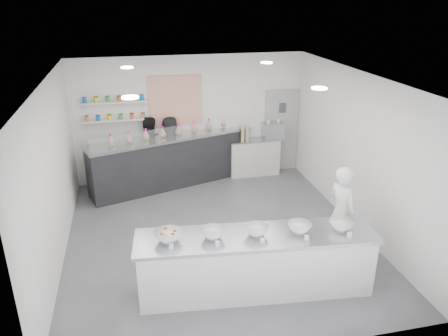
# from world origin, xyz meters

# --- Properties ---
(floor) EXTENTS (6.00, 6.00, 0.00)m
(floor) POSITION_xyz_m (0.00, 0.00, 0.00)
(floor) COLOR #515156
(floor) RESTS_ON ground
(ceiling) EXTENTS (6.00, 6.00, 0.00)m
(ceiling) POSITION_xyz_m (0.00, 0.00, 3.00)
(ceiling) COLOR white
(ceiling) RESTS_ON floor
(back_wall) EXTENTS (5.50, 0.00, 5.50)m
(back_wall) POSITION_xyz_m (0.00, 3.00, 1.50)
(back_wall) COLOR white
(back_wall) RESTS_ON floor
(left_wall) EXTENTS (0.00, 6.00, 6.00)m
(left_wall) POSITION_xyz_m (-2.75, 0.00, 1.50)
(left_wall) COLOR white
(left_wall) RESTS_ON floor
(right_wall) EXTENTS (0.00, 6.00, 6.00)m
(right_wall) POSITION_xyz_m (2.75, 0.00, 1.50)
(right_wall) COLOR white
(right_wall) RESTS_ON floor
(back_door) EXTENTS (0.88, 0.04, 2.10)m
(back_door) POSITION_xyz_m (2.30, 2.97, 1.05)
(back_door) COLOR #9D9E9B
(back_door) RESTS_ON floor
(pattern_panel) EXTENTS (1.25, 0.03, 1.20)m
(pattern_panel) POSITION_xyz_m (-0.35, 2.98, 1.95)
(pattern_panel) COLOR #DD5A35
(pattern_panel) RESTS_ON back_wall
(jar_shelf_lower) EXTENTS (1.45, 0.22, 0.04)m
(jar_shelf_lower) POSITION_xyz_m (-1.75, 2.90, 1.60)
(jar_shelf_lower) COLOR silver
(jar_shelf_lower) RESTS_ON back_wall
(jar_shelf_upper) EXTENTS (1.45, 0.22, 0.04)m
(jar_shelf_upper) POSITION_xyz_m (-1.75, 2.90, 2.02)
(jar_shelf_upper) COLOR silver
(jar_shelf_upper) RESTS_ON back_wall
(preserve_jars) EXTENTS (1.45, 0.10, 0.56)m
(preserve_jars) POSITION_xyz_m (-1.75, 2.88, 1.88)
(preserve_jars) COLOR orange
(preserve_jars) RESTS_ON jar_shelf_lower
(downlight_0) EXTENTS (0.24, 0.24, 0.02)m
(downlight_0) POSITION_xyz_m (-1.40, -1.00, 2.98)
(downlight_0) COLOR white
(downlight_0) RESTS_ON ceiling
(downlight_1) EXTENTS (0.24, 0.24, 0.02)m
(downlight_1) POSITION_xyz_m (1.40, -1.00, 2.98)
(downlight_1) COLOR white
(downlight_1) RESTS_ON ceiling
(downlight_2) EXTENTS (0.24, 0.24, 0.02)m
(downlight_2) POSITION_xyz_m (-1.40, 1.60, 2.98)
(downlight_2) COLOR white
(downlight_2) RESTS_ON ceiling
(downlight_3) EXTENTS (0.24, 0.24, 0.02)m
(downlight_3) POSITION_xyz_m (1.40, 1.60, 2.98)
(downlight_3) COLOR white
(downlight_3) RESTS_ON ceiling
(prep_counter) EXTENTS (3.67, 1.17, 0.98)m
(prep_counter) POSITION_xyz_m (0.27, -1.70, 0.49)
(prep_counter) COLOR beige
(prep_counter) RESTS_ON floor
(back_bar) EXTENTS (3.98, 1.89, 1.22)m
(back_bar) POSITION_xyz_m (-0.53, 2.60, 0.61)
(back_bar) COLOR black
(back_bar) RESTS_ON floor
(sneeze_guard) EXTENTS (3.71, 1.20, 0.33)m
(sneeze_guard) POSITION_xyz_m (-0.43, 2.27, 1.39)
(sneeze_guard) COLOR white
(sneeze_guard) RESTS_ON back_bar
(espresso_ledge) EXTENTS (1.26, 0.40, 0.93)m
(espresso_ledge) POSITION_xyz_m (1.55, 2.78, 0.47)
(espresso_ledge) COLOR beige
(espresso_ledge) RESTS_ON floor
(espresso_machine) EXTENTS (0.50, 0.35, 0.38)m
(espresso_machine) POSITION_xyz_m (2.02, 2.78, 1.12)
(espresso_machine) COLOR #93969E
(espresso_machine) RESTS_ON espresso_ledge
(cup_stacks) EXTENTS (0.25, 0.24, 0.34)m
(cup_stacks) POSITION_xyz_m (1.28, 2.78, 1.10)
(cup_stacks) COLOR tan
(cup_stacks) RESTS_ON espresso_ledge
(prep_bowls) EXTENTS (3.00, 0.75, 0.15)m
(prep_bowls) POSITION_xyz_m (0.27, -1.70, 1.06)
(prep_bowls) COLOR white
(prep_bowls) RESTS_ON prep_counter
(label_cards) EXTENTS (2.66, 0.04, 0.07)m
(label_cards) POSITION_xyz_m (0.31, -2.20, 1.02)
(label_cards) COLOR white
(label_cards) RESTS_ON prep_counter
(cookie_bags) EXTENTS (2.86, 1.04, 0.27)m
(cookie_bags) POSITION_xyz_m (-0.53, 2.60, 1.36)
(cookie_bags) COLOR #D95F9A
(cookie_bags) RESTS_ON back_bar
(woman_prep) EXTENTS (0.55, 0.70, 1.69)m
(woman_prep) POSITION_xyz_m (1.95, -1.10, 0.85)
(woman_prep) COLOR white
(woman_prep) RESTS_ON floor
(staff_left) EXTENTS (0.87, 0.71, 1.64)m
(staff_left) POSITION_xyz_m (-1.04, 2.85, 0.82)
(staff_left) COLOR black
(staff_left) RESTS_ON floor
(staff_right) EXTENTS (0.79, 0.52, 1.61)m
(staff_right) POSITION_xyz_m (-0.52, 2.85, 0.80)
(staff_right) COLOR black
(staff_right) RESTS_ON floor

